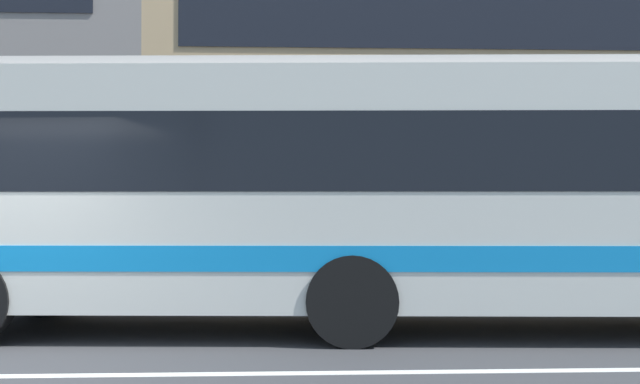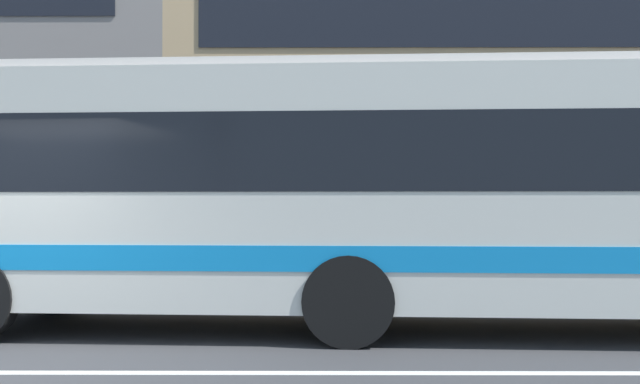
% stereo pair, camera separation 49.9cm
% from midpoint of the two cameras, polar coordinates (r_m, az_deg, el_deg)
% --- Properties ---
extents(apartment_block_right, '(19.78, 9.86, 10.27)m').
position_cam_midpoint_polar(apartment_block_right, '(23.36, 13.88, 8.06)').
color(apartment_block_right, tan).
rests_on(apartment_block_right, ground_plane).
extents(transit_bus, '(12.02, 3.26, 3.19)m').
position_cam_midpoint_polar(transit_bus, '(9.79, 5.02, 0.38)').
color(transit_bus, beige).
rests_on(transit_bus, ground_plane).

